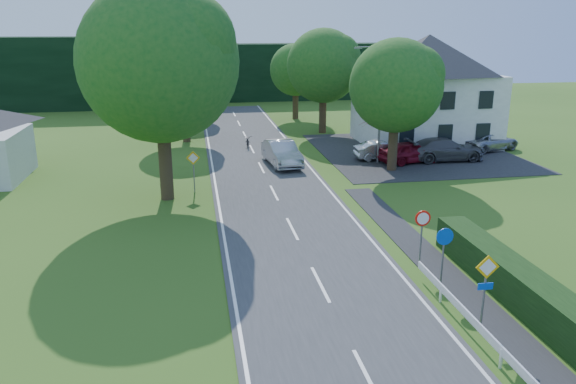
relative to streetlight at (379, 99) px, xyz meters
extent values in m
cube|color=#38383A|center=(-8.06, -10.00, -4.44)|extent=(7.00, 80.00, 0.04)
cube|color=#252628|center=(3.94, 3.00, -4.44)|extent=(14.00, 16.00, 0.04)
cube|color=white|center=(-11.31, -10.00, -4.42)|extent=(0.12, 80.00, 0.01)
cube|color=white|center=(-4.81, -10.00, -4.42)|extent=(0.12, 80.00, 0.01)
cube|color=black|center=(-0.06, 36.00, -0.96)|extent=(30.00, 5.00, 7.00)
cube|color=silver|center=(5.94, 6.00, -1.66)|extent=(10.00, 8.00, 5.60)
pyramid|color=#232227|center=(5.94, 6.00, 2.64)|extent=(10.60, 8.40, 3.00)
cylinder|color=slate|center=(0.14, 0.00, -0.46)|extent=(0.16, 0.16, 8.00)
cylinder|color=slate|center=(-0.66, 0.00, 3.44)|extent=(1.70, 0.10, 0.10)
cube|color=slate|center=(-1.56, 0.00, 3.39)|extent=(0.50, 0.18, 0.12)
cylinder|color=slate|center=(-3.76, -22.00, -3.26)|extent=(0.07, 0.07, 2.40)
cube|color=#FFB70D|center=(-3.76, -22.03, -2.26)|extent=(0.78, 0.04, 0.78)
cube|color=white|center=(-3.76, -22.03, -2.26)|extent=(0.57, 0.05, 0.57)
cube|color=blue|center=(-3.76, -22.03, -2.91)|extent=(0.50, 0.04, 0.22)
cylinder|color=slate|center=(-3.76, -19.00, -3.36)|extent=(0.07, 0.07, 2.20)
cylinder|color=blue|center=(-3.76, -19.03, -2.41)|extent=(0.64, 0.04, 0.64)
cylinder|color=slate|center=(-3.76, -17.00, -3.36)|extent=(0.07, 0.07, 2.20)
cylinder|color=red|center=(-3.76, -17.03, -2.41)|extent=(0.64, 0.04, 0.64)
cylinder|color=white|center=(-3.76, -17.05, -2.41)|extent=(0.48, 0.04, 0.48)
cylinder|color=slate|center=(-12.56, -5.00, -3.36)|extent=(0.07, 0.07, 2.20)
cube|color=#FFB70D|center=(-12.56, -5.03, -2.41)|extent=(0.78, 0.04, 0.78)
cube|color=white|center=(-12.56, -5.03, -2.41)|extent=(0.57, 0.05, 0.57)
imported|color=#9E9EA2|center=(-6.58, 0.53, -3.59)|extent=(2.30, 5.24, 1.67)
imported|color=black|center=(-8.30, 6.78, -3.95)|extent=(0.74, 1.85, 0.95)
imported|color=maroon|center=(2.38, -0.25, -3.66)|extent=(4.76, 2.74, 1.52)
imported|color=#BBBBC0|center=(0.78, 1.00, -3.77)|extent=(4.00, 1.41, 1.32)
imported|color=#4B494E|center=(5.03, -0.05, -3.63)|extent=(5.51, 2.25, 1.60)
imported|color=#9D9DA3|center=(9.94, 2.63, -3.75)|extent=(5.31, 3.66, 1.35)
imported|color=#AF150E|center=(1.41, 5.00, -3.34)|extent=(3.13, 3.15, 2.18)
camera|label=1|loc=(-12.44, -36.58, 4.86)|focal=35.00mm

